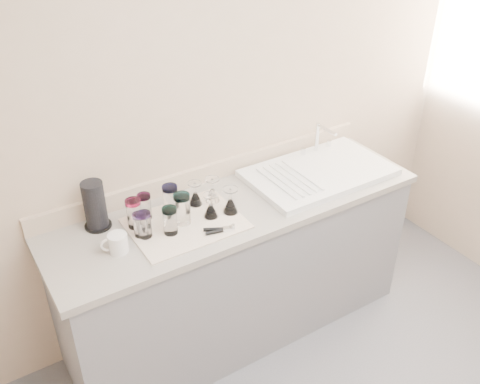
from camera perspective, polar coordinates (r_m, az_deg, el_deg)
room_envelope at (r=1.73m, az=21.01°, el=-1.49°), size 3.54×3.50×2.52m
counter_unit at (r=3.10m, az=-0.27°, el=-8.12°), size 2.06×0.62×0.90m
sink_unit at (r=3.10m, az=8.39°, el=2.13°), size 0.82×0.50×0.22m
dish_towel at (r=2.68m, az=-5.83°, el=-3.34°), size 0.55×0.42×0.01m
tumbler_teal at (r=2.65m, az=-11.23°, el=-2.23°), size 0.08×0.08×0.15m
tumbler_cyan at (r=2.71m, az=-10.14°, el=-1.50°), size 0.07×0.07×0.14m
tumbler_purple at (r=2.72m, az=-7.42°, el=-0.78°), size 0.08×0.08×0.16m
tumbler_magenta at (r=2.58m, az=-10.15°, el=-3.43°), size 0.07×0.07×0.13m
tumbler_blue at (r=2.58m, az=-7.47°, el=-3.03°), size 0.07×0.07×0.14m
tumbler_lavender at (r=2.64m, az=-6.18°, el=-1.78°), size 0.08×0.08×0.16m
tumbler_extra at (r=2.59m, az=-10.67°, el=-3.43°), size 0.06×0.06×0.12m
goblet_back_left at (r=2.79m, az=-4.79°, el=-0.52°), size 0.07×0.07×0.13m
goblet_back_right at (r=2.81m, az=-2.95°, el=-0.14°), size 0.08×0.08×0.14m
goblet_front_left at (r=2.69m, az=-3.14°, el=-1.84°), size 0.07×0.07×0.13m
goblet_front_right at (r=2.72m, az=-1.04°, el=-1.30°), size 0.08×0.08×0.14m
can_opener at (r=2.60m, az=-2.19°, el=-4.06°), size 0.15×0.09×0.02m
white_mug at (r=2.53m, az=-12.94°, el=-5.34°), size 0.14×0.11×0.09m
paper_towel_roll at (r=2.68m, az=-15.22°, el=-1.42°), size 0.13×0.13×0.25m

